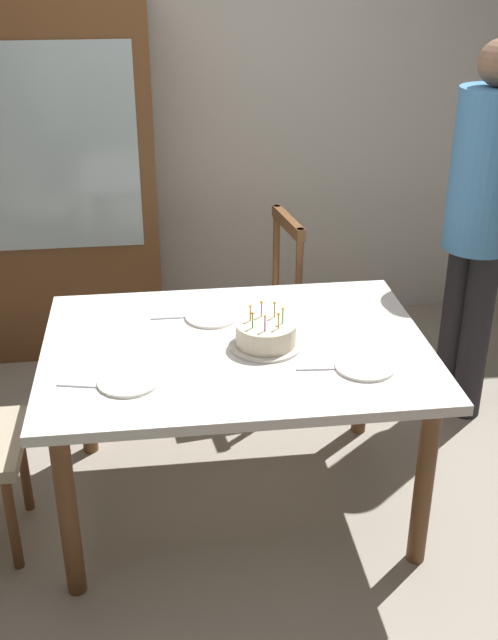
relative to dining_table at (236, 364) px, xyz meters
name	(u,v)px	position (x,y,z in m)	size (l,w,h in m)	color
ground	(237,499)	(0.00, 0.00, -0.66)	(6.40, 6.40, 0.00)	#9E9384
back_wall	(199,106)	(0.00, 1.85, 0.64)	(6.40, 0.10, 2.60)	beige
dining_table	(236,364)	(0.00, 0.00, 0.00)	(1.48, 1.08, 0.75)	white
birthday_cake	(266,335)	(0.11, -0.03, 0.13)	(0.28, 0.28, 0.16)	silver
plate_near_celebrant	(129,381)	(-0.41, -0.24, 0.09)	(0.22, 0.22, 0.01)	white
plate_far_side	(212,316)	(-0.07, 0.24, 0.09)	(0.22, 0.22, 0.01)	white
plate_near_guest	(365,366)	(0.44, -0.24, 0.09)	(0.22, 0.22, 0.01)	white
fork_near_celebrant	(82,386)	(-0.57, -0.25, 0.09)	(0.18, 0.02, 0.01)	silver
fork_far_side	(173,317)	(-0.23, 0.26, 0.09)	(0.18, 0.02, 0.01)	silver
fork_near_guest	(321,369)	(0.28, -0.23, 0.09)	(0.18, 0.02, 0.01)	silver
chair_spindle_back	(254,313)	(0.19, 0.86, -0.20)	(0.50, 0.50, 0.95)	beige
person_guest	(481,215)	(1.19, 0.59, 0.36)	(0.32, 0.32, 1.79)	#262328
china_cabinet	(54,186)	(-0.82, 1.56, 0.29)	(1.10, 0.45, 1.90)	brown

